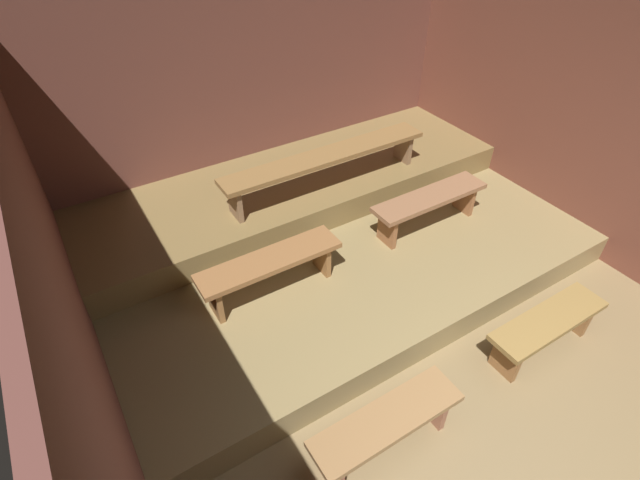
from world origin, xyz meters
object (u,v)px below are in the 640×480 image
object	(u,v)px
bench_lower_left	(270,266)
bench_lower_right	(429,202)
bench_middle_center	(326,159)
bench_floor_right	(547,325)
bench_floor_left	(386,425)

from	to	relation	value
bench_lower_left	bench_lower_right	distance (m)	1.85
bench_lower_left	bench_lower_right	xyz separation A→B (m)	(1.85, 0.00, 0.00)
bench_middle_center	bench_floor_right	bearing A→B (deg)	-74.76
bench_floor_right	bench_middle_center	bearing A→B (deg)	105.24
bench_lower_left	bench_floor_right	bearing A→B (deg)	-42.07
bench_lower_left	bench_lower_right	world-z (taller)	same
bench_floor_right	bench_lower_right	xyz separation A→B (m)	(0.07, 1.61, 0.30)
bench_middle_center	bench_floor_left	bearing A→B (deg)	-113.24
bench_floor_right	bench_lower_left	size ratio (longest dim) A/B	0.89
bench_floor_left	bench_lower_right	bearing A→B (deg)	42.07
bench_lower_left	bench_floor_left	bearing A→B (deg)	-87.68
bench_middle_center	bench_lower_left	bearing A→B (deg)	-143.10
bench_floor_left	bench_floor_right	world-z (taller)	same
bench_floor_right	bench_middle_center	world-z (taller)	bench_middle_center
bench_floor_left	bench_middle_center	world-z (taller)	bench_middle_center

